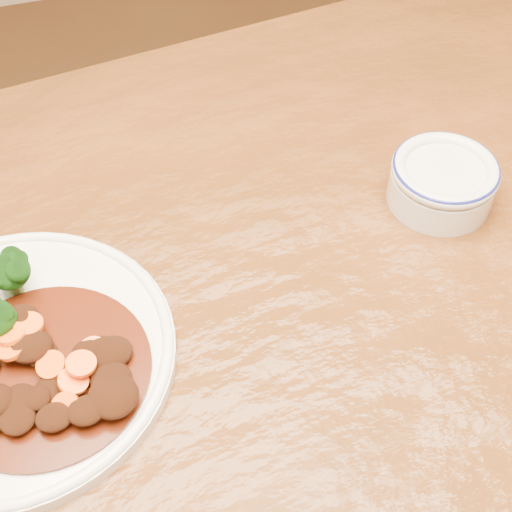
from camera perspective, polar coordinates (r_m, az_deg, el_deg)
name	(u,v)px	position (r m, az deg, el deg)	size (l,w,h in m)	color
dining_table	(266,339)	(0.78, 0.82, -6.68)	(1.61, 1.10, 0.75)	#5D2D10
dinner_plate	(12,356)	(0.70, -18.94, -7.61)	(0.30, 0.30, 0.02)	white
mince_stew	(49,374)	(0.66, -16.22, -9.08)	(0.19, 0.19, 0.03)	#3F1606
dip_bowl	(443,180)	(0.80, 14.71, 5.88)	(0.12, 0.12, 0.05)	beige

